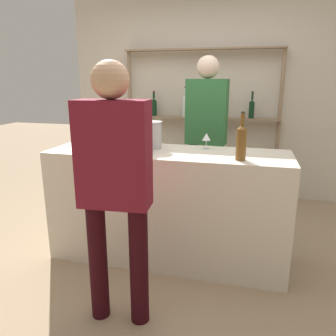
# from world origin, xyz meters

# --- Properties ---
(ground_plane) EXTENTS (16.00, 16.00, 0.00)m
(ground_plane) POSITION_xyz_m (0.00, 0.00, 0.00)
(ground_plane) COLOR #9E8466
(bar_counter) EXTENTS (2.00, 0.63, 0.96)m
(bar_counter) POSITION_xyz_m (0.00, 0.00, 0.48)
(bar_counter) COLOR beige
(bar_counter) RESTS_ON ground_plane
(back_wall) EXTENTS (3.60, 0.12, 2.80)m
(back_wall) POSITION_xyz_m (0.00, 1.92, 1.40)
(back_wall) COLOR beige
(back_wall) RESTS_ON ground_plane
(back_shelf) EXTENTS (2.02, 0.18, 1.92)m
(back_shelf) POSITION_xyz_m (-0.01, 1.74, 1.26)
(back_shelf) COLOR #897056
(back_shelf) RESTS_ON ground_plane
(counter_bottle_0) EXTENTS (0.08, 0.08, 0.32)m
(counter_bottle_0) POSITION_xyz_m (-0.31, -0.09, 1.09)
(counter_bottle_0) COLOR black
(counter_bottle_0) RESTS_ON bar_counter
(counter_bottle_1) EXTENTS (0.08, 0.08, 0.38)m
(counter_bottle_1) POSITION_xyz_m (-0.56, -0.14, 1.11)
(counter_bottle_1) COLOR brown
(counter_bottle_1) RESTS_ON bar_counter
(counter_bottle_2) EXTENTS (0.08, 0.08, 0.36)m
(counter_bottle_2) POSITION_xyz_m (0.60, -0.17, 1.10)
(counter_bottle_2) COLOR brown
(counter_bottle_2) RESTS_ON bar_counter
(counter_bottle_3) EXTENTS (0.09, 0.09, 0.33)m
(counter_bottle_3) POSITION_xyz_m (-0.46, 0.20, 1.09)
(counter_bottle_3) COLOR black
(counter_bottle_3) RESTS_ON bar_counter
(counter_bottle_4) EXTENTS (0.08, 0.08, 0.31)m
(counter_bottle_4) POSITION_xyz_m (-0.17, -0.10, 1.08)
(counter_bottle_4) COLOR black
(counter_bottle_4) RESTS_ON bar_counter
(counter_bottle_5) EXTENTS (0.09, 0.09, 0.32)m
(counter_bottle_5) POSITION_xyz_m (-0.42, -0.16, 1.09)
(counter_bottle_5) COLOR black
(counter_bottle_5) RESTS_ON bar_counter
(wine_glass) EXTENTS (0.07, 0.07, 0.14)m
(wine_glass) POSITION_xyz_m (0.29, 0.18, 1.06)
(wine_glass) COLOR silver
(wine_glass) RESTS_ON bar_counter
(ice_bucket) EXTENTS (0.21, 0.21, 0.23)m
(ice_bucket) POSITION_xyz_m (-0.18, 0.09, 1.08)
(ice_bucket) COLOR #B2B2B7
(ice_bucket) RESTS_ON bar_counter
(customer_center) EXTENTS (0.44, 0.22, 1.64)m
(customer_center) POSITION_xyz_m (-0.11, -0.85, 0.97)
(customer_center) COLOR black
(customer_center) RESTS_ON ground_plane
(server_behind_counter) EXTENTS (0.44, 0.23, 1.78)m
(server_behind_counter) POSITION_xyz_m (0.19, 0.93, 1.06)
(server_behind_counter) COLOR black
(server_behind_counter) RESTS_ON ground_plane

